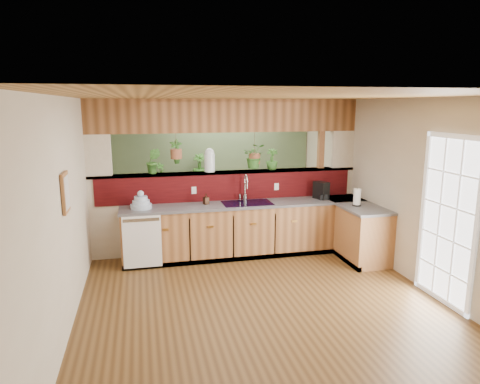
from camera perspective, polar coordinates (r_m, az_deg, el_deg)
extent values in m
cube|color=#533719|center=(6.44, 0.89, -11.34)|extent=(4.60, 7.00, 0.01)
cube|color=brown|center=(5.93, 0.97, 12.48)|extent=(4.60, 7.00, 0.01)
cube|color=beige|center=(9.44, -4.26, 4.18)|extent=(4.60, 0.02, 2.60)
cube|color=beige|center=(2.93, 18.27, -13.26)|extent=(4.60, 0.02, 2.60)
cube|color=beige|center=(5.94, -21.15, -0.93)|extent=(0.02, 7.00, 2.60)
cube|color=beige|center=(6.97, 19.60, 0.93)|extent=(0.02, 7.00, 2.60)
cube|color=beige|center=(7.47, -1.61, -2.62)|extent=(4.60, 0.15, 1.35)
cube|color=#40080A|center=(7.29, -1.49, 0.65)|extent=(4.40, 0.02, 0.45)
cube|color=brown|center=(7.33, -1.64, 2.65)|extent=(4.60, 0.21, 0.04)
cube|color=brown|center=(7.25, -1.68, 10.13)|extent=(4.60, 0.15, 0.55)
cube|color=beige|center=(7.18, -18.37, 4.53)|extent=(0.40, 0.15, 0.70)
cube|color=beige|center=(7.98, 13.36, 5.45)|extent=(0.40, 0.15, 0.70)
cube|color=brown|center=(7.86, 10.61, 2.54)|extent=(0.10, 0.10, 2.60)
cube|color=brown|center=(7.33, -1.64, 2.65)|extent=(4.60, 0.21, 0.04)
cube|color=brown|center=(7.25, -1.68, 10.13)|extent=(4.60, 0.15, 0.55)
cube|color=#5A724E|center=(9.42, -4.24, 4.17)|extent=(4.55, 0.02, 2.55)
cube|color=brown|center=(7.24, 0.95, -5.10)|extent=(4.10, 0.60, 0.86)
cube|color=#515157|center=(7.12, 0.96, -1.63)|extent=(4.14, 0.64, 0.04)
cube|color=brown|center=(7.46, 14.99, -4.99)|extent=(0.60, 1.48, 0.86)
cube|color=#515157|center=(7.35, 15.17, -1.62)|extent=(0.64, 1.52, 0.04)
cube|color=brown|center=(7.84, 13.49, -4.13)|extent=(0.60, 0.60, 0.86)
cube|color=#515157|center=(7.73, 13.65, -0.91)|extent=(0.64, 0.64, 0.04)
cube|color=black|center=(7.11, 1.47, -8.72)|extent=(4.10, 0.06, 0.08)
cube|color=black|center=(7.46, 12.98, -8.04)|extent=(0.06, 1.48, 0.08)
cube|color=white|center=(6.73, -12.90, -6.51)|extent=(0.58, 0.02, 0.82)
cube|color=#B7B7B2|center=(6.62, -13.04, -3.66)|extent=(0.54, 0.01, 0.05)
cube|color=black|center=(7.12, 0.96, -1.59)|extent=(0.82, 0.50, 0.03)
cube|color=black|center=(7.10, -0.53, -2.34)|extent=(0.34, 0.40, 0.16)
cube|color=black|center=(7.19, 2.43, -2.17)|extent=(0.34, 0.40, 0.16)
cube|color=white|center=(5.98, 25.89, -3.71)|extent=(0.06, 1.02, 2.16)
cube|color=brown|center=(5.11, -22.25, -0.07)|extent=(0.03, 0.35, 0.45)
cube|color=silver|center=(5.11, -22.09, -0.06)|extent=(0.01, 0.27, 0.37)
cylinder|color=#B7B7B2|center=(7.30, 0.66, -0.75)|extent=(0.07, 0.07, 0.10)
cylinder|color=#B7B7B2|center=(7.27, 0.66, 0.61)|extent=(0.02, 0.02, 0.27)
torus|color=#B7B7B2|center=(7.17, 0.80, 1.58)|extent=(0.20, 0.09, 0.20)
cylinder|color=#B7B7B2|center=(7.10, 0.97, 0.92)|extent=(0.02, 0.02, 0.12)
cylinder|color=#B7B7B2|center=(7.28, -0.01, -0.63)|extent=(0.03, 0.03, 0.10)
cylinder|color=#A8BDDA|center=(6.91, -13.04, -1.87)|extent=(0.33, 0.33, 0.07)
cylinder|color=#A8BDDA|center=(6.89, -13.07, -1.33)|extent=(0.27, 0.27, 0.06)
cylinder|color=#A8BDDA|center=(6.88, -13.09, -0.82)|extent=(0.21, 0.21, 0.06)
sphere|color=#A8BDDA|center=(6.86, -13.12, -0.23)|extent=(0.10, 0.10, 0.10)
imported|color=#341F13|center=(7.04, -4.56, -0.93)|extent=(0.11, 0.11, 0.18)
cube|color=black|center=(7.55, 10.77, 0.23)|extent=(0.16, 0.26, 0.30)
cube|color=black|center=(7.49, 11.02, -0.64)|extent=(0.14, 0.10, 0.10)
cylinder|color=silver|center=(7.51, 10.94, -0.30)|extent=(0.08, 0.08, 0.08)
cylinder|color=black|center=(7.18, 15.28, -1.69)|extent=(0.14, 0.14, 0.02)
cylinder|color=#B7B7B2|center=(7.15, 15.34, -0.60)|extent=(0.02, 0.02, 0.30)
cylinder|color=white|center=(7.15, 15.34, -0.60)|extent=(0.12, 0.12, 0.26)
cylinder|color=silver|center=(7.26, -4.08, 3.88)|extent=(0.18, 0.18, 0.30)
sphere|color=silver|center=(7.23, -4.10, 5.22)|extent=(0.16, 0.16, 0.16)
imported|color=#2F6322|center=(7.16, -11.50, 4.07)|extent=(0.26, 0.22, 0.42)
imported|color=#2F6322|center=(7.50, 4.28, 4.38)|extent=(0.23, 0.23, 0.37)
cylinder|color=brown|center=(7.15, -8.55, 6.65)|extent=(0.01, 0.01, 0.28)
cylinder|color=brown|center=(7.17, -8.50, 5.05)|extent=(0.19, 0.19, 0.16)
imported|color=#2F6322|center=(7.15, -8.56, 6.98)|extent=(0.23, 0.18, 0.40)
cylinder|color=brown|center=(7.38, 1.96, 6.48)|extent=(0.01, 0.01, 0.39)
cylinder|color=brown|center=(7.41, 1.94, 4.50)|extent=(0.20, 0.20, 0.17)
imported|color=#2F6322|center=(7.38, 1.95, 6.46)|extent=(0.45, 0.41, 0.43)
cube|color=black|center=(9.25, -8.21, -1.09)|extent=(1.41, 0.72, 0.91)
imported|color=#2F6322|center=(9.11, -10.61, 2.74)|extent=(0.23, 0.18, 0.37)
imported|color=#2F6322|center=(9.17, -5.39, 3.44)|extent=(0.33, 0.33, 0.53)
imported|color=#2F6322|center=(8.56, 6.20, -3.22)|extent=(0.74, 0.70, 0.66)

